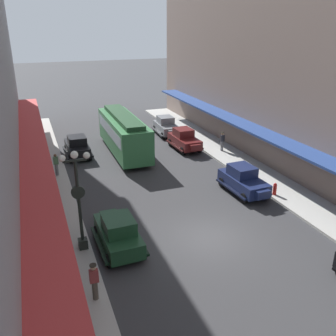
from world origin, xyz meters
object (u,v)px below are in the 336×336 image
parked_car_3 (166,126)px  pedestrian_1 (74,284)px  pedestrian_4 (94,281)px  parked_car_0 (243,180)px  parked_car_2 (184,139)px  parked_car_4 (77,146)px  pedestrian_2 (222,141)px  pedestrian_3 (56,164)px  streetcar (124,132)px  parked_car_5 (118,232)px  lamp_post_with_clock (78,197)px  fire_hydrant (275,189)px

parked_car_3 → pedestrian_1: size_ratio=2.58×
pedestrian_4 → parked_car_0: bearing=31.7°
parked_car_2 → pedestrian_4: (-11.19, -16.83, 0.07)m
parked_car_4 → pedestrian_2: 12.55m
parked_car_4 → pedestrian_1: bearing=-98.4°
parked_car_0 → pedestrian_2: bearing=71.0°
parked_car_0 → pedestrian_3: (-11.45, 7.30, 0.05)m
parked_car_2 → parked_car_4: (-9.33, 1.41, 0.00)m
streetcar → pedestrian_1: streetcar is taller
parked_car_5 → pedestrian_1: parked_car_5 is taller
parked_car_3 → parked_car_4: (-9.41, -3.48, 0.00)m
lamp_post_with_clock → pedestrian_2: bearing=38.2°
parked_car_4 → pedestrian_3: parked_car_4 is taller
parked_car_4 → pedestrian_4: 18.34m
fire_hydrant → pedestrian_3: size_ratio=0.50×
parked_car_2 → parked_car_5: size_ratio=1.00×
parked_car_0 → parked_car_4: 14.68m
lamp_post_with_clock → pedestrian_1: size_ratio=3.09×
streetcar → parked_car_0: bearing=-63.2°
fire_hydrant → pedestrian_2: bearing=83.2°
pedestrian_1 → pedestrian_3: bearing=87.6°
parked_car_3 → lamp_post_with_clock: (-11.17, -17.83, 2.04)m
pedestrian_2 → pedestrian_4: same height
parked_car_4 → parked_car_2: bearing=-8.6°
lamp_post_with_clock → pedestrian_2: (13.84, 10.91, -1.97)m
fire_hydrant → parked_car_2: bearing=98.4°
streetcar → parked_car_4: bearing=171.4°
parked_car_5 → pedestrian_4: parked_car_5 is taller
lamp_post_with_clock → pedestrian_2: lamp_post_with_clock is taller
streetcar → pedestrian_3: streetcar is taller
pedestrian_2 → pedestrian_4: 20.33m
pedestrian_2 → lamp_post_with_clock: bearing=-141.8°
parked_car_5 → fire_hydrant: parked_car_5 is taller
pedestrian_2 → pedestrian_3: pedestrian_2 is taller
parked_car_3 → pedestrian_1: parked_car_3 is taller
pedestrian_1 → pedestrian_4: bearing=-8.6°
lamp_post_with_clock → pedestrian_1: lamp_post_with_clock is taller
parked_car_3 → pedestrian_3: size_ratio=2.63×
parked_car_2 → parked_car_5: bearing=-125.0°
parked_car_5 → pedestrian_2: 16.61m
streetcar → pedestrian_2: 8.65m
parked_car_2 → parked_car_0: bearing=-89.8°
pedestrian_3 → parked_car_5: bearing=-79.3°
parked_car_4 → parked_car_5: (-0.05, -14.81, 0.00)m
parked_car_0 → pedestrian_2: size_ratio=2.58×
lamp_post_with_clock → pedestrian_3: lamp_post_with_clock is taller
lamp_post_with_clock → streetcar: bearing=67.4°
parked_car_4 → lamp_post_with_clock: lamp_post_with_clock is taller
streetcar → pedestrian_2: size_ratio=5.77×
parked_car_2 → fire_hydrant: size_ratio=5.25×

